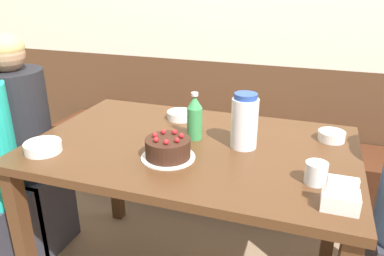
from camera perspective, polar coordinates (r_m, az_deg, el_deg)
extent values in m
cube|color=brown|center=(2.63, 7.45, 0.31)|extent=(4.80, 0.04, 0.89)
cube|color=#472314|center=(2.53, 6.16, -6.19)|extent=(2.55, 0.38, 0.44)
cube|color=#4C2D19|center=(1.58, 0.04, -2.99)|extent=(1.34, 0.85, 0.03)
cube|color=#4C2D19|center=(1.80, -24.16, -15.92)|extent=(0.06, 0.06, 0.72)
cube|color=#4C2D19|center=(2.30, -11.68, -5.62)|extent=(0.06, 0.06, 0.72)
cube|color=#4C2D19|center=(2.03, 20.81, -10.65)|extent=(0.06, 0.06, 0.72)
cylinder|color=white|center=(1.46, -3.66, -4.46)|extent=(0.21, 0.21, 0.01)
cylinder|color=#381E14|center=(1.44, -3.69, -3.02)|extent=(0.17, 0.17, 0.07)
sphere|color=red|center=(1.37, -3.98, -2.14)|extent=(0.02, 0.02, 0.02)
sphere|color=red|center=(1.39, -2.24, -1.85)|extent=(0.02, 0.02, 0.02)
sphere|color=red|center=(1.42, -1.70, -1.16)|extent=(0.02, 0.02, 0.02)
sphere|color=red|center=(1.46, -2.67, -0.60)|extent=(0.02, 0.02, 0.02)
sphere|color=red|center=(1.46, -4.40, -0.57)|extent=(0.02, 0.02, 0.02)
sphere|color=red|center=(1.44, -5.67, -1.07)|extent=(0.02, 0.02, 0.02)
sphere|color=red|center=(1.39, -5.52, -1.78)|extent=(0.02, 0.02, 0.02)
cylinder|color=white|center=(1.52, 7.98, 0.71)|extent=(0.11, 0.11, 0.21)
cylinder|color=#28479E|center=(1.49, 8.21, 4.82)|extent=(0.09, 0.09, 0.02)
cylinder|color=#388E4C|center=(1.60, 0.40, 0.70)|extent=(0.07, 0.07, 0.14)
cone|color=#388E4C|center=(1.57, 0.41, 3.99)|extent=(0.07, 0.07, 0.05)
cylinder|color=silver|center=(1.56, 0.42, 5.18)|extent=(0.03, 0.03, 0.01)
cube|color=white|center=(1.23, 21.63, -10.22)|extent=(0.11, 0.08, 0.05)
cube|color=white|center=(1.20, 21.97, -8.09)|extent=(0.09, 0.03, 0.05)
cylinder|color=white|center=(1.71, 20.49, -1.13)|extent=(0.11, 0.11, 0.04)
cylinder|color=white|center=(1.84, -1.76, 1.97)|extent=(0.13, 0.13, 0.04)
cylinder|color=white|center=(1.61, -21.76, -2.71)|extent=(0.15, 0.15, 0.04)
cylinder|color=silver|center=(1.34, 18.37, -6.52)|extent=(0.08, 0.08, 0.08)
cube|color=#33333D|center=(2.28, -22.94, -11.18)|extent=(0.34, 0.30, 0.45)
cylinder|color=black|center=(2.07, -24.96, 0.54)|extent=(0.31, 0.31, 0.55)
sphere|color=#A87A5B|center=(1.98, -26.61, 10.11)|extent=(0.18, 0.18, 0.18)
ellipsoid|color=tan|center=(1.98, -26.76, 10.99)|extent=(0.18, 0.18, 0.13)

